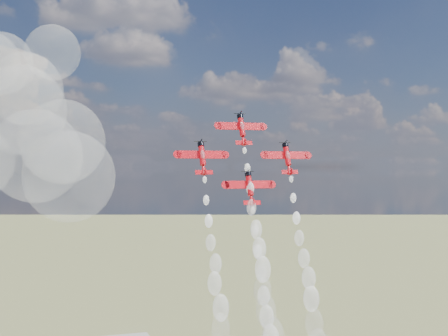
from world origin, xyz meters
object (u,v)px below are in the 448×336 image
plane_lead (242,129)px  plane_left (202,157)px  plane_slot (250,187)px  plane_right (287,158)px

plane_lead → plane_left: size_ratio=1.00×
plane_lead → plane_slot: bearing=-90.0°
plane_right → plane_slot: (-11.92, -3.04, -7.78)m
plane_lead → plane_slot: 16.69m
plane_left → plane_slot: 14.56m
plane_lead → plane_left: bearing=-165.7°
plane_left → plane_right: size_ratio=1.00×
plane_left → plane_lead: bearing=14.3°
plane_lead → plane_right: plane_lead is taller
plane_lead → plane_slot: (0.00, -6.07, -15.55)m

